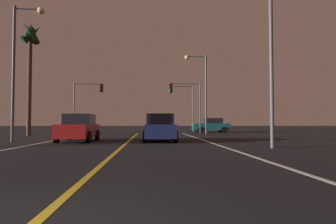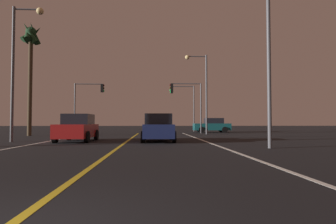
# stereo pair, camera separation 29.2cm
# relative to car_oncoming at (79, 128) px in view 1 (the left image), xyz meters

# --- Properties ---
(lane_edge_right) EXTENTS (0.16, 34.77, 0.01)m
(lane_edge_right) POSITION_rel_car_oncoming_xyz_m (7.94, -4.20, -0.82)
(lane_edge_right) COLOR silver
(lane_edge_right) RESTS_ON ground
(lane_edge_left) EXTENTS (0.16, 34.77, 0.01)m
(lane_edge_left) POSITION_rel_car_oncoming_xyz_m (-1.80, -4.20, -0.82)
(lane_edge_left) COLOR silver
(lane_edge_left) RESTS_ON ground
(lane_center_divider) EXTENTS (0.16, 34.77, 0.01)m
(lane_center_divider) POSITION_rel_car_oncoming_xyz_m (3.07, -4.20, -0.82)
(lane_center_divider) COLOR gold
(lane_center_divider) RESTS_ON ground
(car_oncoming) EXTENTS (2.02, 4.30, 1.70)m
(car_oncoming) POSITION_rel_car_oncoming_xyz_m (0.00, 0.00, 0.00)
(car_oncoming) COLOR black
(car_oncoming) RESTS_ON ground
(car_crossing_side) EXTENTS (4.30, 2.02, 1.70)m
(car_crossing_side) POSITION_rel_car_oncoming_xyz_m (11.70, 15.80, 0.00)
(car_crossing_side) COLOR black
(car_crossing_side) RESTS_ON ground
(car_lead_same_lane) EXTENTS (2.02, 4.30, 1.70)m
(car_lead_same_lane) POSITION_rel_car_oncoming_xyz_m (5.00, -0.30, 0.00)
(car_lead_same_lane) COLOR black
(car_lead_same_lane) RESTS_ON ground
(traffic_light_near_right) EXTENTS (3.58, 0.36, 5.55)m
(traffic_light_near_right) POSITION_rel_car_oncoming_xyz_m (8.33, 13.68, 3.32)
(traffic_light_near_right) COLOR #4C4C51
(traffic_light_near_right) RESTS_ON ground
(traffic_light_near_left) EXTENTS (3.27, 0.36, 5.44)m
(traffic_light_near_left) POSITION_rel_car_oncoming_xyz_m (-2.33, 13.68, 3.23)
(traffic_light_near_left) COLOR #4C4C51
(traffic_light_near_left) RESTS_ON ground
(traffic_light_far_right) EXTENTS (3.22, 0.36, 5.93)m
(traffic_light_far_right) POSITION_rel_car_oncoming_xyz_m (8.55, 19.18, 3.55)
(traffic_light_far_right) COLOR #4C4C51
(traffic_light_far_right) RESTS_ON ground
(street_lamp_right_near) EXTENTS (2.67, 0.44, 7.68)m
(street_lamp_right_near) POSITION_rel_car_oncoming_xyz_m (9.36, -5.31, 4.11)
(street_lamp_right_near) COLOR #4C4C51
(street_lamp_right_near) RESTS_ON ground
(street_lamp_left_mid) EXTENTS (1.88, 0.44, 8.28)m
(street_lamp_left_mid) POSITION_rel_car_oncoming_xyz_m (-3.46, -0.30, 4.39)
(street_lamp_left_mid) COLOR #4C4C51
(street_lamp_left_mid) RESTS_ON ground
(street_lamp_right_far) EXTENTS (2.23, 0.44, 7.94)m
(street_lamp_right_far) POSITION_rel_car_oncoming_xyz_m (9.49, 10.27, 4.23)
(street_lamp_right_far) COLOR #4C4C51
(street_lamp_right_far) RESTS_ON ground
(palm_tree_left_mid) EXTENTS (2.07, 1.96, 10.03)m
(palm_tree_left_mid) POSITION_rel_car_oncoming_xyz_m (-6.13, 7.62, 7.14)
(palm_tree_left_mid) COLOR #473826
(palm_tree_left_mid) RESTS_ON ground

